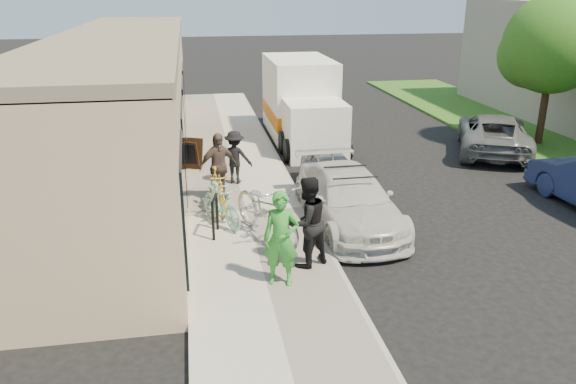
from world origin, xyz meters
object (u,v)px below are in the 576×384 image
woman_rider (281,239)px  cruiser_bike_b (214,197)px  man_standing (307,222)px  sedan_silver (332,173)px  tandem_bike (267,210)px  median_tree (552,48)px  bike_rack (215,212)px  cruiser_bike_a (221,205)px  bystander_a (235,157)px  sedan_white (348,199)px  far_car_gray (494,133)px  sandwich_board (192,154)px  bystander_b (218,167)px  moving_truck (302,105)px  cruiser_bike_c (218,191)px

woman_rider → cruiser_bike_b: size_ratio=1.13×
woman_rider → man_standing: bearing=63.6°
sedan_silver → cruiser_bike_b: bearing=-158.4°
tandem_bike → woman_rider: (-0.02, -2.14, 0.26)m
sedan_silver → median_tree: (8.78, 3.66, 2.96)m
man_standing → bike_rack: bearing=-73.2°
cruiser_bike_a → bystander_a: (0.59, 3.03, 0.27)m
median_tree → cruiser_bike_a: bearing=-154.2°
sedan_white → far_car_gray: sedan_white is taller
sandwich_board → tandem_bike: 5.79m
man_standing → bystander_b: size_ratio=1.04×
median_tree → cruiser_bike_b: bearing=-157.6°
tandem_bike → cruiser_bike_b: 2.04m
sandwich_board → sedan_white: (3.71, -4.83, 0.06)m
sedan_white → woman_rider: woman_rider is taller
sedan_white → bystander_a: bearing=125.3°
tandem_bike → bystander_a: bystander_a is taller
cruiser_bike_a → cruiser_bike_b: size_ratio=1.01×
moving_truck → bystander_a: size_ratio=3.97×
bike_rack → cruiser_bike_a: bearing=72.4°
bike_rack → far_car_gray: 11.61m
moving_truck → woman_rider: (-2.62, -11.22, -0.25)m
sedan_white → man_standing: 2.69m
bike_rack → sedan_silver: bearing=38.5°
tandem_bike → man_standing: bearing=-90.9°
far_car_gray → man_standing: (-8.30, -7.60, 0.41)m
bystander_b → man_standing: bearing=-91.8°
tandem_bike → bystander_b: bystander_b is taller
moving_truck → cruiser_bike_a: (-3.57, -8.18, -0.68)m
sedan_white → cruiser_bike_a: 3.08m
sedan_white → sedan_silver: sedan_white is taller
bike_rack → tandem_bike: 1.21m
sandwich_board → man_standing: size_ratio=0.48×
cruiser_bike_a → far_car_gray: bearing=0.4°
moving_truck → median_tree: size_ratio=1.16×
cruiser_bike_c → bystander_b: (0.08, 0.81, 0.37)m
moving_truck → tandem_bike: size_ratio=2.39×
bike_rack → tandem_bike: tandem_bike is taller
bike_rack → bystander_b: (0.22, 2.30, 0.36)m
sedan_white → bystander_b: bearing=145.2°
sedan_white → median_tree: 11.15m
woman_rider → cruiser_bike_b: bearing=123.2°
sedan_white → bystander_a: bystander_a is taller
bike_rack → sedan_white: sedan_white is taller
sedan_white → cruiser_bike_c: 3.30m
sedan_silver → cruiser_bike_c: size_ratio=1.85×
sedan_silver → tandem_bike: bearing=-127.0°
sandwich_board → woman_rider: bearing=-53.7°
bike_rack → woman_rider: size_ratio=0.49×
sedan_white → median_tree: (8.96, 5.99, 2.85)m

